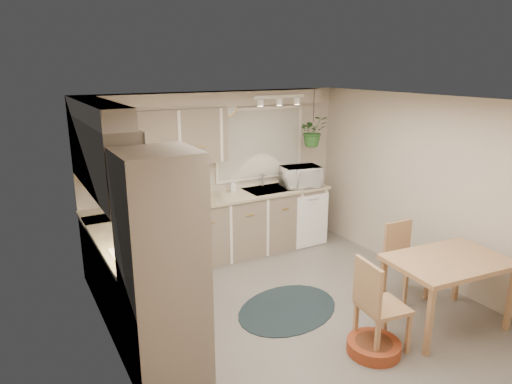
{
  "coord_description": "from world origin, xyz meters",
  "views": [
    {
      "loc": [
        -2.74,
        -3.89,
        2.75
      ],
      "look_at": [
        -0.23,
        0.55,
        1.33
      ],
      "focal_mm": 32.0,
      "sensor_mm": 36.0,
      "label": 1
    }
  ],
  "objects_px": {
    "dining_table": "(445,292)",
    "chair_back": "(407,262)",
    "braided_rug": "(288,309)",
    "chair_left": "(383,304)",
    "pet_bed": "(374,347)",
    "microwave": "(301,174)"
  },
  "relations": [
    {
      "from": "microwave",
      "to": "pet_bed",
      "type": "bearing_deg",
      "value": -100.99
    },
    {
      "from": "braided_rug",
      "to": "pet_bed",
      "type": "xyz_separation_m",
      "value": [
        0.29,
        -1.11,
        0.06
      ]
    },
    {
      "from": "pet_bed",
      "to": "braided_rug",
      "type": "bearing_deg",
      "value": 104.39
    },
    {
      "from": "chair_left",
      "to": "braided_rug",
      "type": "bearing_deg",
      "value": -150.43
    },
    {
      "from": "dining_table",
      "to": "pet_bed",
      "type": "relative_size",
      "value": 2.35
    },
    {
      "from": "chair_back",
      "to": "pet_bed",
      "type": "relative_size",
      "value": 1.73
    },
    {
      "from": "chair_left",
      "to": "braided_rug",
      "type": "relative_size",
      "value": 0.72
    },
    {
      "from": "braided_rug",
      "to": "chair_back",
      "type": "bearing_deg",
      "value": -16.99
    },
    {
      "from": "braided_rug",
      "to": "chair_left",
      "type": "bearing_deg",
      "value": -68.86
    },
    {
      "from": "pet_bed",
      "to": "microwave",
      "type": "distance_m",
      "value": 3.1
    },
    {
      "from": "chair_left",
      "to": "microwave",
      "type": "height_order",
      "value": "microwave"
    },
    {
      "from": "chair_back",
      "to": "chair_left",
      "type": "bearing_deg",
      "value": 34.9
    },
    {
      "from": "pet_bed",
      "to": "chair_left",
      "type": "bearing_deg",
      "value": 17.14
    },
    {
      "from": "chair_left",
      "to": "braided_rug",
      "type": "height_order",
      "value": "chair_left"
    },
    {
      "from": "braided_rug",
      "to": "dining_table",
      "type": "bearing_deg",
      "value": -40.35
    },
    {
      "from": "dining_table",
      "to": "chair_back",
      "type": "distance_m",
      "value": 0.68
    },
    {
      "from": "chair_back",
      "to": "braided_rug",
      "type": "xyz_separation_m",
      "value": [
        -1.43,
        0.44,
        -0.45
      ]
    },
    {
      "from": "dining_table",
      "to": "pet_bed",
      "type": "height_order",
      "value": "dining_table"
    },
    {
      "from": "chair_back",
      "to": "braided_rug",
      "type": "relative_size",
      "value": 0.69
    },
    {
      "from": "chair_left",
      "to": "chair_back",
      "type": "relative_size",
      "value": 1.04
    },
    {
      "from": "chair_back",
      "to": "braided_rug",
      "type": "distance_m",
      "value": 1.56
    },
    {
      "from": "chair_left",
      "to": "pet_bed",
      "type": "xyz_separation_m",
      "value": [
        -0.13,
        -0.04,
        -0.42
      ]
    }
  ]
}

